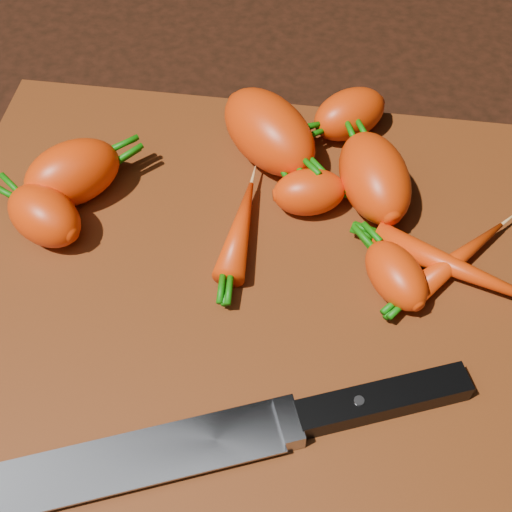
# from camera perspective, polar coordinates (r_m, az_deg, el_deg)

# --- Properties ---
(ground) EXTENTS (2.00, 2.00, 0.01)m
(ground) POSITION_cam_1_polar(r_m,az_deg,el_deg) (0.55, -0.14, -3.01)
(ground) COLOR black
(cutting_board) EXTENTS (0.50, 0.40, 0.01)m
(cutting_board) POSITION_cam_1_polar(r_m,az_deg,el_deg) (0.54, -0.14, -2.36)
(cutting_board) COLOR #6B2E0F
(cutting_board) RESTS_ON ground
(carrot_0) EXTENTS (0.09, 0.09, 0.05)m
(carrot_0) POSITION_cam_1_polar(r_m,az_deg,el_deg) (0.59, -14.47, 6.45)
(carrot_0) COLOR red
(carrot_0) RESTS_ON cutting_board
(carrot_1) EXTENTS (0.08, 0.07, 0.04)m
(carrot_1) POSITION_cam_1_polar(r_m,az_deg,el_deg) (0.57, -16.58, 3.11)
(carrot_1) COLOR red
(carrot_1) RESTS_ON cutting_board
(carrot_2) EXTENTS (0.11, 0.11, 0.06)m
(carrot_2) POSITION_cam_1_polar(r_m,az_deg,el_deg) (0.60, 1.04, 9.92)
(carrot_2) COLOR red
(carrot_2) RESTS_ON cutting_board
(carrot_3) EXTENTS (0.08, 0.10, 0.05)m
(carrot_3) POSITION_cam_1_polar(r_m,az_deg,el_deg) (0.57, 9.46, 6.22)
(carrot_3) COLOR red
(carrot_3) RESTS_ON cutting_board
(carrot_4) EXTENTS (0.08, 0.08, 0.04)m
(carrot_4) POSITION_cam_1_polar(r_m,az_deg,el_deg) (0.63, 7.49, 11.19)
(carrot_4) COLOR red
(carrot_4) RESTS_ON cutting_board
(carrot_5) EXTENTS (0.07, 0.05, 0.04)m
(carrot_5) POSITION_cam_1_polar(r_m,az_deg,el_deg) (0.57, 4.28, 5.12)
(carrot_5) COLOR red
(carrot_5) RESTS_ON cutting_board
(carrot_6) EXTENTS (0.06, 0.07, 0.04)m
(carrot_6) POSITION_cam_1_polar(r_m,az_deg,el_deg) (0.53, 11.13, -1.53)
(carrot_6) COLOR red
(carrot_6) RESTS_ON cutting_board
(carrot_7) EXTENTS (0.09, 0.09, 0.02)m
(carrot_7) POSITION_cam_1_polar(r_m,az_deg,el_deg) (0.55, 15.67, -0.33)
(carrot_7) COLOR red
(carrot_7) RESTS_ON cutting_board
(carrot_8) EXTENTS (0.14, 0.07, 0.02)m
(carrot_8) POSITION_cam_1_polar(r_m,az_deg,el_deg) (0.55, 16.09, -1.10)
(carrot_8) COLOR red
(carrot_8) RESTS_ON cutting_board
(carrot_9) EXTENTS (0.03, 0.10, 0.02)m
(carrot_9) POSITION_cam_1_polar(r_m,az_deg,el_deg) (0.55, -1.26, 2.21)
(carrot_9) COLOR red
(carrot_9) RESTS_ON cutting_board
(carrot_10) EXTENTS (0.07, 0.08, 0.04)m
(carrot_10) POSITION_cam_1_polar(r_m,az_deg,el_deg) (0.61, 0.76, 10.05)
(carrot_10) COLOR red
(carrot_10) RESTS_ON cutting_board
(knife) EXTENTS (0.32, 0.15, 0.02)m
(knife) POSITION_cam_1_polar(r_m,az_deg,el_deg) (0.47, -8.25, -15.51)
(knife) COLOR gray
(knife) RESTS_ON cutting_board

